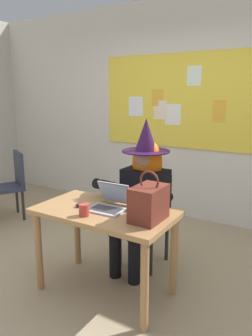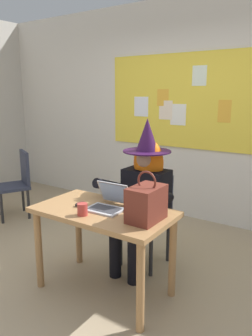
% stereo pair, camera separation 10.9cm
% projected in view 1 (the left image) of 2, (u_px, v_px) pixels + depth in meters
% --- Properties ---
extents(ground_plane, '(24.00, 24.00, 0.00)m').
position_uv_depth(ground_plane, '(96.00, 284.00, 2.91)').
color(ground_plane, tan).
extents(wall_back_bulletin, '(6.70, 2.23, 2.83)m').
position_uv_depth(wall_back_bulletin, '(188.00, 111.00, 4.25)').
color(wall_back_bulletin, silver).
rests_on(wall_back_bulletin, ground).
extents(desk_main, '(1.15, 0.65, 0.73)m').
position_uv_depth(desk_main, '(105.00, 223.00, 2.67)').
color(desk_main, '#A37547').
rests_on(desk_main, ground).
extents(chair_at_desk, '(0.42, 0.42, 0.88)m').
position_uv_depth(chair_at_desk, '(148.00, 214.00, 3.24)').
color(chair_at_desk, '#2D3347').
rests_on(chair_at_desk, ground).
extents(person_costumed, '(0.59, 0.69, 1.43)m').
position_uv_depth(person_costumed, '(142.00, 189.00, 3.07)').
color(person_costumed, black).
rests_on(person_costumed, ground).
extents(laptop, '(0.31, 0.32, 0.21)m').
position_uv_depth(laptop, '(110.00, 203.00, 2.67)').
color(laptop, '#B7B7BC').
rests_on(laptop, desk_main).
extents(computer_mouse, '(0.09, 0.12, 0.03)m').
position_uv_depth(computer_mouse, '(81.00, 205.00, 2.72)').
color(computer_mouse, black).
rests_on(computer_mouse, desk_main).
extents(handbag, '(0.20, 0.30, 0.38)m').
position_uv_depth(handbag, '(149.00, 203.00, 2.41)').
color(handbag, maroon).
rests_on(handbag, desk_main).
extents(coffee_mug, '(0.08, 0.08, 0.09)m').
position_uv_depth(coffee_mug, '(84.00, 210.00, 2.51)').
color(coffee_mug, '#B23833').
rests_on(coffee_mug, desk_main).
extents(chair_spare_by_window, '(0.56, 0.56, 0.90)m').
position_uv_depth(chair_spare_by_window, '(12.00, 182.00, 4.36)').
color(chair_spare_by_window, '#2D3347').
rests_on(chair_spare_by_window, ground).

